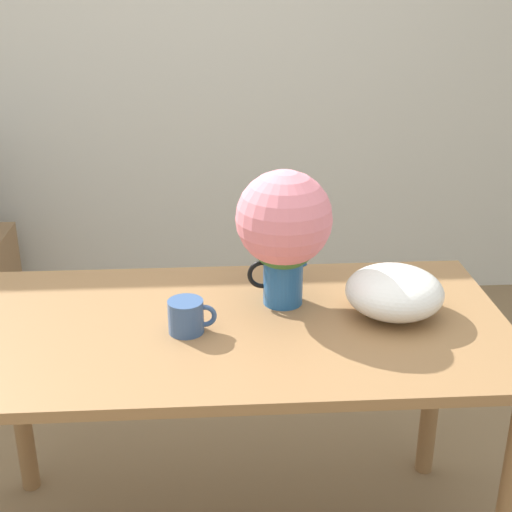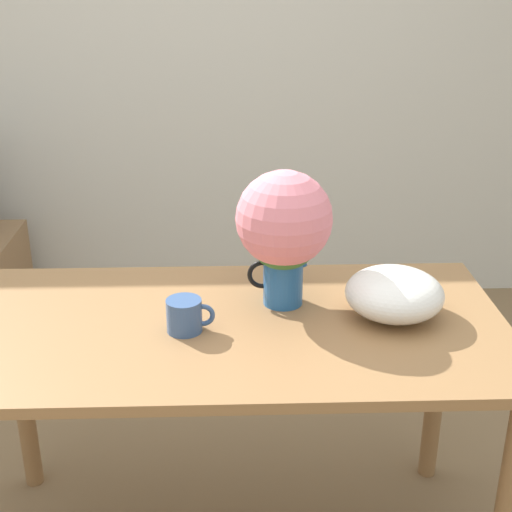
{
  "view_description": "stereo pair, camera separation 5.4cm",
  "coord_description": "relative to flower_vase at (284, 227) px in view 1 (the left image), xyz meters",
  "views": [
    {
      "loc": [
        0.1,
        -1.58,
        1.69
      ],
      "look_at": [
        0.22,
        0.23,
        0.93
      ],
      "focal_mm": 50.0,
      "sensor_mm": 36.0,
      "label": 1
    },
    {
      "loc": [
        0.16,
        -1.59,
        1.69
      ],
      "look_at": [
        0.22,
        0.23,
        0.93
      ],
      "focal_mm": 50.0,
      "sensor_mm": 36.0,
      "label": 2
    }
  ],
  "objects": [
    {
      "name": "coffee_mug",
      "position": [
        -0.27,
        -0.16,
        -0.18
      ],
      "size": [
        0.13,
        0.09,
        0.09
      ],
      "color": "#385689",
      "rests_on": "table"
    },
    {
      "name": "flower_vase",
      "position": [
        0.0,
        0.0,
        0.0
      ],
      "size": [
        0.27,
        0.27,
        0.39
      ],
      "color": "#235B9E",
      "rests_on": "table"
    },
    {
      "name": "wall_back",
      "position": [
        -0.29,
        1.74,
        0.28
      ],
      "size": [
        8.0,
        0.05,
        2.6
      ],
      "color": "silver",
      "rests_on": "ground_plane"
    },
    {
      "name": "white_bowl",
      "position": [
        0.3,
        -0.09,
        -0.16
      ],
      "size": [
        0.27,
        0.27,
        0.13
      ],
      "color": "white",
      "rests_on": "table"
    },
    {
      "name": "table",
      "position": [
        -0.15,
        -0.11,
        -0.34
      ],
      "size": [
        1.5,
        0.76,
        0.79
      ],
      "color": "olive",
      "rests_on": "ground_plane"
    }
  ]
}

